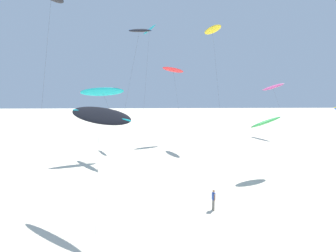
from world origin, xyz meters
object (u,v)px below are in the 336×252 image
Objects in this scene: flying_kite_7 at (139,31)px; flying_kite_8 at (149,30)px; flying_kite_1 at (173,70)px; person_mid_field at (213,199)px; flying_kite_6 at (266,122)px; flying_kite_0 at (103,92)px; flying_kite_2 at (212,30)px; flying_kite_9 at (99,115)px; flying_kite_10 at (273,87)px.

flying_kite_7 is 0.92× the size of flying_kite_8.
person_mid_field is (1.69, -30.73, -12.31)m from flying_kite_1.
flying_kite_1 is at bearing 113.32° from flying_kite_6.
flying_kite_0 is at bearing -129.16° from flying_kite_1.
flying_kite_0 is 10.66m from flying_kite_7.
flying_kite_0 is 0.50× the size of flying_kite_2.
flying_kite_9 is at bearing -95.71° from flying_kite_8.
flying_kite_10 is (31.44, 19.46, 0.71)m from flying_kite_0.
person_mid_field is at bearing -71.50° from flying_kite_7.
flying_kite_1 reaches higher than flying_kite_6.
flying_kite_10 is at bearing 32.24° from flying_kite_2.
flying_kite_0 is 16.90m from flying_kite_1.
flying_kite_2 is at bearing 30.12° from flying_kite_7.
flying_kite_1 reaches higher than flying_kite_10.
flying_kite_8 is at bearing -162.46° from flying_kite_10.
flying_kite_10 is (11.76, 28.20, 3.99)m from flying_kite_6.
flying_kite_2 is 1.07× the size of flying_kite_7.
flying_kite_10 reaches higher than person_mid_field.
flying_kite_1 is 1.58× the size of flying_kite_9.
flying_kite_2 is 23.58m from flying_kite_6.
flying_kite_8 reaches higher than flying_kite_2.
person_mid_field is at bearing -99.76° from flying_kite_2.
flying_kite_6 is at bearing -23.97° from flying_kite_0.
flying_kite_0 is at bearing -145.89° from flying_kite_7.
flying_kite_8 reaches higher than flying_kite_6.
flying_kite_2 is (6.55, -2.46, 6.57)m from flying_kite_1.
flying_kite_2 reaches higher than flying_kite_10.
flying_kite_2 is 34.47m from flying_kite_9.
flying_kite_7 is at bearing -149.88° from flying_kite_2.
flying_kite_6 is (9.28, -21.52, -7.03)m from flying_kite_1.
person_mid_field is (-4.86, -28.27, -18.88)m from flying_kite_2.
flying_kite_2 is (16.95, 10.32, 10.32)m from flying_kite_0.
flying_kite_0 is 0.96× the size of flying_kite_6.
flying_kite_7 reaches higher than flying_kite_6.
person_mid_field is (-19.35, -37.41, -9.27)m from flying_kite_10.
flying_kite_6 is 0.51× the size of flying_kite_8.
flying_kite_7 is (-11.99, -6.96, -1.51)m from flying_kite_2.
flying_kite_0 is at bearing 123.96° from person_mid_field.
flying_kite_1 is 32.98m from flying_kite_9.
flying_kite_6 is at bearing -56.35° from flying_kite_8.
flying_kite_8 is at bearing 84.29° from flying_kite_9.
flying_kite_8 is at bearing 173.81° from flying_kite_2.
flying_kite_6 is at bearing 31.76° from flying_kite_9.
flying_kite_1 is 12.00m from flying_kite_7.
flying_kite_8 is 32.87m from flying_kite_9.
flying_kite_10 is (25.22, 7.97, -9.77)m from flying_kite_8.
flying_kite_10 is 7.08× the size of person_mid_field.
flying_kite_9 is at bearing -115.20° from flying_kite_2.
person_mid_field is at bearing -117.35° from flying_kite_10.
flying_kite_1 is 8.03m from flying_kite_8.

